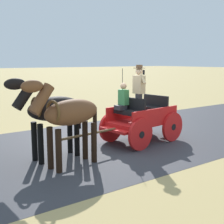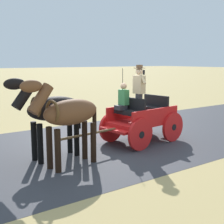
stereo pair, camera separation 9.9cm
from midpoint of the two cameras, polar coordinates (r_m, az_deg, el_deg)
The scene contains 5 objects.
ground_plane at distance 9.96m, azimuth -0.57°, elevation -5.63°, with size 200.00×200.00×0.00m, color tan.
road_surface at distance 9.95m, azimuth -0.57°, elevation -5.61°, with size 6.29×160.00×0.01m, color #38383D.
horse_drawn_carriage at distance 9.81m, azimuth 5.07°, elevation -1.01°, with size 1.68×4.52×2.50m.
horse_near_side at distance 7.48m, azimuth -8.60°, elevation -0.47°, with size 0.79×2.15×2.21m.
horse_off_side at distance 8.14m, azimuth -11.67°, elevation 0.26°, with size 0.67×2.14×2.21m.
Camera 1 is at (-7.84, 5.54, 2.63)m, focal length 48.56 mm.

